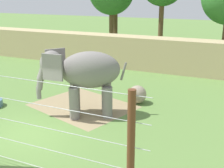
% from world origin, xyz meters
% --- Properties ---
extents(ground_plane, '(120.00, 120.00, 0.00)m').
position_xyz_m(ground_plane, '(0.00, 0.00, 0.00)').
color(ground_plane, '#5B7F3D').
extents(dirt_patch, '(5.68, 5.05, 0.01)m').
position_xyz_m(dirt_patch, '(0.27, 3.66, 0.00)').
color(dirt_patch, '#937F5B').
rests_on(dirt_patch, ground).
extents(embankment_wall, '(36.00, 1.80, 2.44)m').
position_xyz_m(embankment_wall, '(0.00, 12.53, 1.22)').
color(embankment_wall, tan).
rests_on(embankment_wall, ground).
extents(elephant, '(3.83, 2.92, 3.12)m').
position_xyz_m(elephant, '(0.91, 2.69, 2.07)').
color(elephant, gray).
rests_on(elephant, ground).
extents(enrichment_ball, '(0.95, 0.95, 0.95)m').
position_xyz_m(enrichment_ball, '(2.67, 5.25, 0.47)').
color(enrichment_ball, gray).
rests_on(enrichment_ball, ground).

